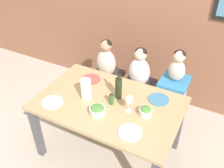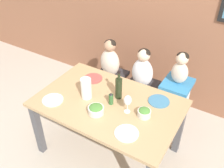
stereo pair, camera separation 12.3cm
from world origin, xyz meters
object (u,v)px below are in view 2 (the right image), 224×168
object	(u,v)px
chair_far_left	(110,79)
dinner_plate_front_right	(127,133)
chair_far_center	(141,90)
paper_towel_roll	(86,88)
salad_bowl_large	(96,109)
dinner_plate_back_right	(159,101)
salad_bowl_small	(144,112)
chair_right_highchair	(176,93)
person_child_center	(143,69)
wine_glass_near	(128,101)
person_baby_right	(181,67)
wine_bottle	(119,88)
dinner_plate_front_left	(53,100)
person_child_left	(110,59)
dinner_plate_back_left	(93,78)

from	to	relation	value
chair_far_left	dinner_plate_front_right	xyz separation A→B (m)	(0.80, -1.03, 0.33)
chair_far_center	paper_towel_roll	distance (m)	0.94
chair_far_left	chair_far_center	bearing A→B (deg)	0.00
paper_towel_roll	salad_bowl_large	distance (m)	0.27
dinner_plate_back_right	dinner_plate_front_right	world-z (taller)	same
dinner_plate_front_right	paper_towel_roll	bearing A→B (deg)	158.58
salad_bowl_small	salad_bowl_large	bearing A→B (deg)	-154.05
dinner_plate_back_right	chair_right_highchair	bearing A→B (deg)	85.39
salad_bowl_large	dinner_plate_front_right	distance (m)	0.39
person_child_center	wine_glass_near	bearing A→B (deg)	-75.11
chair_far_left	chair_far_center	world-z (taller)	same
salad_bowl_large	person_child_center	bearing A→B (deg)	87.70
dinner_plate_front_right	person_baby_right	bearing A→B (deg)	83.97
chair_far_center	wine_bottle	xyz separation A→B (m)	(0.03, -0.63, 0.45)
chair_far_left	person_baby_right	size ratio (longest dim) A/B	1.26
chair_right_highchair	salad_bowl_large	bearing A→B (deg)	-117.16
wine_glass_near	salad_bowl_large	world-z (taller)	wine_glass_near
person_baby_right	dinner_plate_back_right	xyz separation A→B (m)	(-0.04, -0.48, -0.16)
person_child_center	person_baby_right	world-z (taller)	person_baby_right
wine_bottle	wine_glass_near	bearing A→B (deg)	-39.09
person_child_center	chair_far_left	bearing A→B (deg)	-179.90
paper_towel_roll	wine_glass_near	world-z (taller)	paper_towel_roll
person_baby_right	dinner_plate_front_left	bearing A→B (deg)	-133.40
person_child_left	person_child_center	bearing A→B (deg)	0.00
person_child_center	person_baby_right	bearing A→B (deg)	0.06
dinner_plate_back_left	wine_glass_near	bearing A→B (deg)	-25.42
person_child_center	paper_towel_roll	world-z (taller)	person_child_center
chair_right_highchair	salad_bowl_large	xyz separation A→B (m)	(-0.48, -0.94, 0.23)
paper_towel_roll	chair_right_highchair	bearing A→B (deg)	48.65
paper_towel_roll	salad_bowl_small	bearing A→B (deg)	4.63
chair_far_left	wine_glass_near	size ratio (longest dim) A/B	2.51
salad_bowl_small	dinner_plate_front_right	distance (m)	0.29
chair_far_left	dinner_plate_back_right	distance (m)	1.05
person_child_center	dinner_plate_back_right	size ratio (longest dim) A/B	2.37
dinner_plate_back_left	dinner_plate_front_right	bearing A→B (deg)	-36.41
chair_right_highchair	person_child_left	size ratio (longest dim) A/B	1.36
chair_far_left	wine_bottle	xyz separation A→B (m)	(0.49, -0.63, 0.45)
chair_right_highchair	chair_far_left	bearing A→B (deg)	-180.00
chair_far_center	dinner_plate_back_left	distance (m)	0.71
person_child_center	salad_bowl_small	size ratio (longest dim) A/B	4.01
wine_bottle	salad_bowl_large	world-z (taller)	wine_bottle
wine_bottle	dinner_plate_back_left	world-z (taller)	wine_bottle
person_baby_right	wine_bottle	xyz separation A→B (m)	(-0.42, -0.63, -0.04)
wine_bottle	wine_glass_near	distance (m)	0.23
wine_glass_near	dinner_plate_front_left	size ratio (longest dim) A/B	0.90
person_child_left	salad_bowl_large	xyz separation A→B (m)	(0.43, -0.94, 0.05)
wine_bottle	dinner_plate_front_left	size ratio (longest dim) A/B	1.49
wine_glass_near	dinner_plate_front_right	xyz separation A→B (m)	(0.13, -0.25, -0.13)
person_baby_right	dinner_plate_back_left	world-z (taller)	person_baby_right
chair_far_left	paper_towel_roll	bearing A→B (deg)	-75.12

